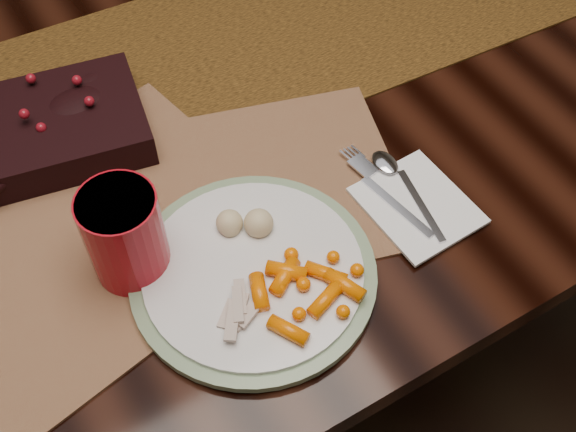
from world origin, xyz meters
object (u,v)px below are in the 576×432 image
napkin (417,205)px  dining_table (209,254)px  turkey_shreds (233,310)px  placemat_main (248,189)px  centerpiece (13,134)px  dinner_plate (253,273)px  red_cup (125,235)px  baby_carrots (306,294)px  mashed_potatoes (245,218)px

napkin → dining_table: bearing=117.8°
turkey_shreds → placemat_main: bearing=56.9°
turkey_shreds → centerpiece: bearing=109.2°
dinner_plate → napkin: bearing=-3.4°
placemat_main → red_cup: size_ratio=3.16×
napkin → turkey_shreds: bearing=-177.6°
dinner_plate → red_cup: red_cup is taller
dining_table → baby_carrots: bearing=-92.7°
centerpiece → placemat_main: size_ratio=0.87×
dinner_plate → mashed_potatoes: (0.02, 0.06, 0.03)m
dining_table → turkey_shreds: bearing=-106.3°
centerpiece → turkey_shreds: centerpiece is taller
placemat_main → dinner_plate: bearing=-99.7°
dining_table → dinner_plate: size_ratio=6.05×
dinner_plate → napkin: size_ratio=2.07×
mashed_potatoes → red_cup: size_ratio=0.61×
placemat_main → turkey_shreds: 0.20m
red_cup → turkey_shreds: bearing=-61.3°
dining_table → centerpiece: centerpiece is taller
mashed_potatoes → placemat_main: bearing=59.7°
centerpiece → baby_carrots: size_ratio=3.20×
baby_carrots → napkin: 0.21m
centerpiece → napkin: size_ratio=2.42×
mashed_potatoes → napkin: 0.23m
red_cup → centerpiece: bearing=103.8°
centerpiece → red_cup: bearing=-76.2°
centerpiece → red_cup: size_ratio=2.74×
dining_table → mashed_potatoes: 0.48m
dinner_plate → mashed_potatoes: size_ratio=3.85×
dining_table → napkin: (0.18, -0.31, 0.38)m
baby_carrots → mashed_potatoes: (-0.01, 0.12, 0.01)m
centerpiece → mashed_potatoes: bearing=-54.6°
baby_carrots → placemat_main: bearing=82.3°
mashed_potatoes → red_cup: 0.14m
red_cup → placemat_main: bearing=11.1°
placemat_main → red_cup: red_cup is taller
turkey_shreds → napkin: bearing=5.2°
turkey_shreds → dining_table: bearing=73.7°
dinner_plate → red_cup: bearing=143.0°
baby_carrots → red_cup: size_ratio=0.86×
dining_table → placemat_main: placemat_main is taller
dining_table → centerpiece: size_ratio=5.17×
mashed_potatoes → dinner_plate: bearing=-110.1°
dining_table → baby_carrots: size_ratio=16.52×
napkin → centerpiece: bearing=136.6°
mashed_potatoes → turkey_shreds: mashed_potatoes is taller
dinner_plate → turkey_shreds: 0.06m
baby_carrots → centerpiece: bearing=117.8°
dinner_plate → dining_table: bearing=80.2°
placemat_main → napkin: bearing=-22.3°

